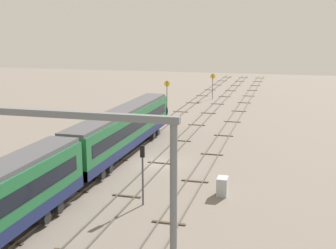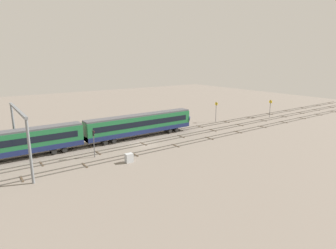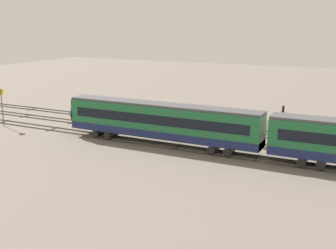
{
  "view_description": "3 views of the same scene",
  "coord_description": "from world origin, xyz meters",
  "px_view_note": "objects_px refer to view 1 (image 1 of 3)",
  "views": [
    {
      "loc": [
        -40.55,
        -11.89,
        13.02
      ],
      "look_at": [
        2.38,
        -0.25,
        3.49
      ],
      "focal_mm": 47.02,
      "sensor_mm": 36.0,
      "label": 1
    },
    {
      "loc": [
        -26.65,
        -45.89,
        16.25
      ],
      "look_at": [
        6.71,
        1.14,
        2.81
      ],
      "focal_mm": 30.09,
      "sensor_mm": 36.0,
      "label": 2
    },
    {
      "loc": [
        -19.51,
        46.21,
        13.89
      ],
      "look_at": [
        1.93,
        3.03,
        2.14
      ],
      "focal_mm": 44.15,
      "sensor_mm": 36.0,
      "label": 3
    }
  ],
  "objects_px": {
    "speed_sign_mid_trackside": "(213,83)",
    "signal_light_trackside_departure": "(143,166)",
    "relay_cabinet": "(222,186)",
    "overhead_gantry": "(40,158)",
    "speed_sign_near_foreground": "(167,93)"
  },
  "relations": [
    {
      "from": "speed_sign_mid_trackside",
      "to": "signal_light_trackside_departure",
      "type": "distance_m",
      "value": 53.77
    },
    {
      "from": "speed_sign_mid_trackside",
      "to": "relay_cabinet",
      "type": "bearing_deg",
      "value": -169.57
    },
    {
      "from": "signal_light_trackside_departure",
      "to": "relay_cabinet",
      "type": "bearing_deg",
      "value": -56.68
    },
    {
      "from": "overhead_gantry",
      "to": "speed_sign_near_foreground",
      "type": "bearing_deg",
      "value": 7.3
    },
    {
      "from": "speed_sign_mid_trackside",
      "to": "relay_cabinet",
      "type": "height_order",
      "value": "speed_sign_mid_trackside"
    },
    {
      "from": "speed_sign_mid_trackside",
      "to": "speed_sign_near_foreground",
      "type": "bearing_deg",
      "value": 165.43
    },
    {
      "from": "overhead_gantry",
      "to": "relay_cabinet",
      "type": "xyz_separation_m",
      "value": [
        14.16,
        -7.62,
        -5.83
      ]
    },
    {
      "from": "signal_light_trackside_departure",
      "to": "relay_cabinet",
      "type": "distance_m",
      "value": 7.01
    },
    {
      "from": "speed_sign_near_foreground",
      "to": "signal_light_trackside_departure",
      "type": "xyz_separation_m",
      "value": [
        -36.55,
        -8.12,
        -0.38
      ]
    },
    {
      "from": "overhead_gantry",
      "to": "signal_light_trackside_departure",
      "type": "xyz_separation_m",
      "value": [
        10.52,
        -2.09,
        -3.52
      ]
    },
    {
      "from": "relay_cabinet",
      "to": "speed_sign_mid_trackside",
      "type": "bearing_deg",
      "value": 10.43
    },
    {
      "from": "overhead_gantry",
      "to": "signal_light_trackside_departure",
      "type": "bearing_deg",
      "value": -11.22
    },
    {
      "from": "signal_light_trackside_departure",
      "to": "overhead_gantry",
      "type": "bearing_deg",
      "value": 168.78
    },
    {
      "from": "speed_sign_near_foreground",
      "to": "relay_cabinet",
      "type": "relative_size",
      "value": 3.58
    },
    {
      "from": "speed_sign_mid_trackside",
      "to": "signal_light_trackside_departure",
      "type": "relative_size",
      "value": 1.05
    }
  ]
}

